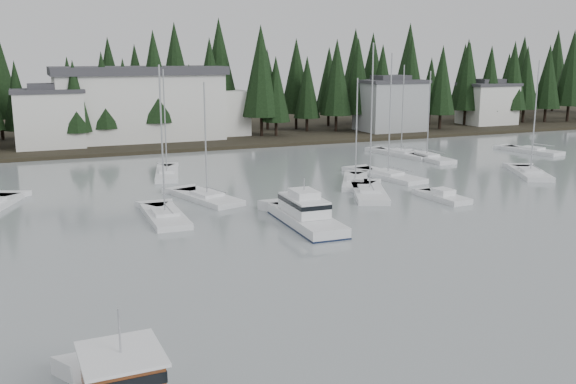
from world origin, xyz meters
name	(u,v)px	position (x,y,z in m)	size (l,w,h in m)	color
far_shore_land	(155,131)	(0.00, 97.00, 0.00)	(240.00, 54.00, 1.00)	black
conifer_treeline	(169,138)	(0.00, 86.00, 0.00)	(200.00, 22.00, 20.00)	black
house_west	(49,117)	(-18.00, 79.00, 4.65)	(9.54, 7.42, 8.75)	silver
house_east_a	(390,104)	(36.00, 78.00, 4.90)	(10.60, 8.48, 9.25)	#999EA0
house_east_b	(487,103)	(58.00, 80.00, 4.40)	(9.54, 7.42, 8.25)	silver
harbor_inn	(153,104)	(-2.96, 82.34, 5.78)	(29.50, 11.50, 10.90)	silver
cabin_cruiser_center	(306,217)	(-1.26, 29.00, 0.63)	(3.30, 9.92, 4.23)	silver
sailboat_1	(207,200)	(-6.16, 40.37, 0.06)	(5.19, 8.80, 11.34)	silver
sailboat_2	(530,175)	(30.40, 38.70, 0.06)	(6.31, 8.66, 11.98)	silver
sailboat_4	(167,175)	(-6.98, 54.02, 0.07)	(4.45, 9.83, 12.18)	silver
sailboat_6	(401,155)	(24.73, 56.31, 0.07)	(4.30, 9.95, 12.39)	silver
sailboat_7	(388,177)	(15.02, 43.51, 0.07)	(4.51, 9.84, 13.86)	silver
sailboat_8	(532,152)	(42.84, 51.83, 0.07)	(4.57, 8.64, 12.95)	silver
sailboat_10	(369,194)	(8.79, 36.58, 0.08)	(6.26, 9.45, 14.77)	silver
sailboat_11	(165,218)	(-11.17, 34.95, 0.07)	(2.89, 8.35, 12.95)	silver
sailboat_12	(355,183)	(10.11, 41.85, 0.06)	(6.42, 8.76, 11.39)	silver
sailboat_13	(427,159)	(26.23, 52.58, 0.06)	(2.58, 9.23, 11.67)	silver
runabout_1	(443,198)	(14.13, 32.27, 0.13)	(2.62, 5.76, 1.42)	silver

